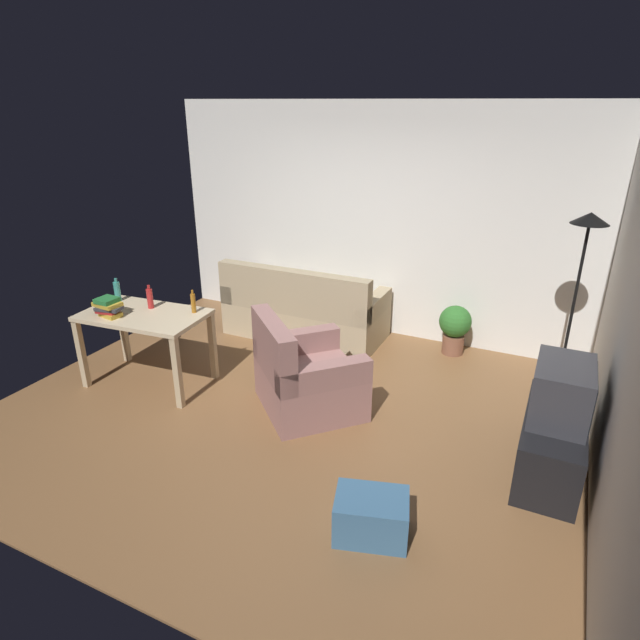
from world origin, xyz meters
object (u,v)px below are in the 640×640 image
tv_stand (551,444)px  couch (303,313)px  desk (145,323)px  storage_box (371,516)px  armchair (304,377)px  bottle_tall (117,291)px  potted_plant (455,326)px  bottle_red (150,298)px  bottle_amber (193,303)px  tv (562,392)px  torchiere_lamp (583,258)px  book_stack (108,307)px

tv_stand → couch: bearing=63.3°
desk → storage_box: size_ratio=2.61×
couch → desk: bearing=62.4°
tv_stand → storage_box: (-1.01, -1.23, -0.09)m
armchair → bottle_tall: bearing=45.7°
potted_plant → storage_box: size_ratio=1.19×
couch → bottle_tall: bottle_tall is taller
armchair → bottle_tall: bottle_tall is taller
armchair → bottle_red: bottle_red is taller
storage_box → armchair: bearing=132.5°
desk → storage_box: desk is taller
couch → storage_box: (1.88, -2.69, -0.16)m
storage_box → bottle_amber: bottle_amber is taller
tv → bottle_amber: bottle_amber is taller
bottle_tall → bottle_amber: bottle_tall is taller
torchiere_lamp → book_stack: (-4.01, -1.63, -0.56)m
potted_plant → storage_box: potted_plant is taller
torchiere_lamp → bottle_amber: bearing=-160.2°
torchiere_lamp → couch: bearing=174.8°
potted_plant → armchair: 2.04m
couch → torchiere_lamp: 3.11m
tv → bottle_red: 3.81m
tv → book_stack: book_stack is taller
armchair → bottle_red: size_ratio=5.14×
couch → bottle_amber: bearing=73.0°
tv → potted_plant: size_ratio=1.05×
tv_stand → storage_box: bearing=140.5°
couch → desk: (-0.89, -1.70, 0.34)m
tv → bottle_tall: bottle_tall is taller
bottle_red → torchiere_lamp: bearing=18.7°
storage_box → tv_stand: bearing=50.5°
potted_plant → armchair: size_ratio=0.46×
desk → bottle_amber: bearing=22.8°
tv_stand → potted_plant: 2.10m
bottle_tall → bottle_red: (0.45, -0.02, -0.00)m
tv_stand → armchair: (-2.13, -0.01, 0.08)m
torchiere_lamp → tv_stand: bearing=-90.0°
torchiere_lamp → desk: torchiere_lamp is taller
tv_stand → book_stack: bearing=96.2°
bottle_red → potted_plant: bearing=34.9°
tv → storage_box: bearing=140.4°
couch → torchiere_lamp: size_ratio=1.05×
tv_stand → potted_plant: size_ratio=1.93×
tv → bottle_amber: bearing=90.2°
couch → bottle_red: 1.89m
tv_stand → bottle_amber: bearing=90.2°
armchair → bottle_red: 1.76m
bottle_amber → tv_stand: bearing=0.2°
armchair → tv: bearing=-136.0°
storage_box → bottle_tall: bearing=160.4°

